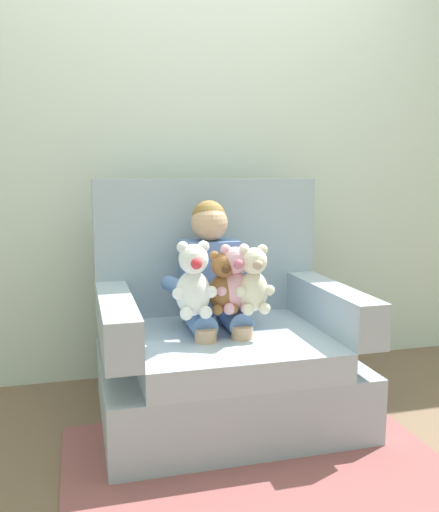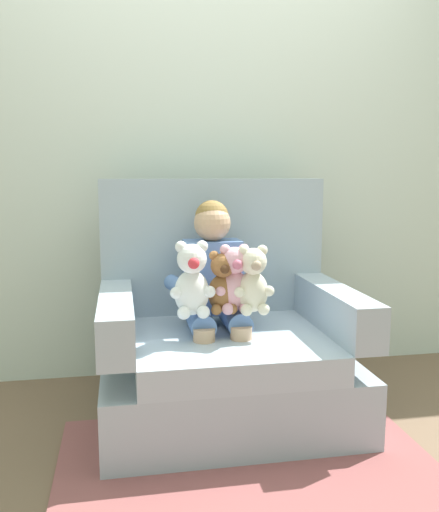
{
  "view_description": "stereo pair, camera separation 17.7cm",
  "coord_description": "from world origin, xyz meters",
  "px_view_note": "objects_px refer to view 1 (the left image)",
  "views": [
    {
      "loc": [
        -0.63,
        -2.26,
        1.12
      ],
      "look_at": [
        -0.04,
        -0.05,
        0.76
      ],
      "focal_mm": 37.91,
      "sensor_mm": 36.0,
      "label": 1
    },
    {
      "loc": [
        -0.46,
        -2.3,
        1.12
      ],
      "look_at": [
        -0.04,
        -0.05,
        0.76
      ],
      "focal_mm": 37.91,
      "sensor_mm": 36.0,
      "label": 2
    }
  ],
  "objects_px": {
    "plush_white": "(193,282)",
    "plush_pink": "(235,280)",
    "armchair": "(222,344)",
    "seated_child": "(213,282)",
    "plush_brown": "(223,284)",
    "plush_cream": "(253,281)"
  },
  "relations": [
    {
      "from": "seated_child",
      "to": "plush_white",
      "type": "distance_m",
      "value": 0.23
    },
    {
      "from": "plush_pink",
      "to": "plush_cream",
      "type": "xyz_separation_m",
      "value": [
        0.07,
        -0.03,
        -0.0
      ]
    },
    {
      "from": "plush_pink",
      "to": "plush_cream",
      "type": "bearing_deg",
      "value": -22.71
    },
    {
      "from": "plush_white",
      "to": "plush_cream",
      "type": "bearing_deg",
      "value": -15.81
    },
    {
      "from": "armchair",
      "to": "plush_pink",
      "type": "xyz_separation_m",
      "value": [
        0.02,
        -0.14,
        0.33
      ]
    },
    {
      "from": "plush_brown",
      "to": "plush_cream",
      "type": "distance_m",
      "value": 0.13
    },
    {
      "from": "plush_white",
      "to": "plush_brown",
      "type": "bearing_deg",
      "value": -1.69
    },
    {
      "from": "plush_brown",
      "to": "plush_white",
      "type": "bearing_deg",
      "value": -167.52
    },
    {
      "from": "armchair",
      "to": "plush_brown",
      "type": "bearing_deg",
      "value": -103.73
    },
    {
      "from": "plush_white",
      "to": "plush_brown",
      "type": "distance_m",
      "value": 0.14
    },
    {
      "from": "plush_white",
      "to": "plush_pink",
      "type": "relative_size",
      "value": 1.08
    },
    {
      "from": "plush_white",
      "to": "seated_child",
      "type": "bearing_deg",
      "value": 38.34
    },
    {
      "from": "plush_brown",
      "to": "plush_pink",
      "type": "height_order",
      "value": "plush_pink"
    },
    {
      "from": "armchair",
      "to": "seated_child",
      "type": "relative_size",
      "value": 1.35
    },
    {
      "from": "plush_cream",
      "to": "seated_child",
      "type": "bearing_deg",
      "value": 132.76
    },
    {
      "from": "plush_cream",
      "to": "plush_pink",
      "type": "bearing_deg",
      "value": 163.4
    },
    {
      "from": "armchair",
      "to": "plush_pink",
      "type": "distance_m",
      "value": 0.36
    },
    {
      "from": "plush_white",
      "to": "plush_pink",
      "type": "bearing_deg",
      "value": -6.4
    },
    {
      "from": "armchair",
      "to": "plush_brown",
      "type": "distance_m",
      "value": 0.35
    },
    {
      "from": "armchair",
      "to": "plush_white",
      "type": "distance_m",
      "value": 0.42
    },
    {
      "from": "armchair",
      "to": "plush_white",
      "type": "bearing_deg",
      "value": -134.34
    },
    {
      "from": "armchair",
      "to": "seated_child",
      "type": "height_order",
      "value": "armchair"
    }
  ]
}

